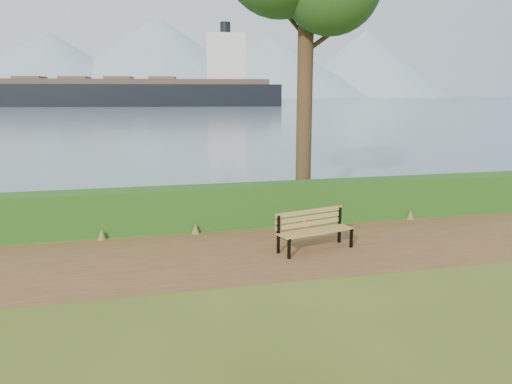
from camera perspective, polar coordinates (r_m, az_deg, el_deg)
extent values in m
plane|color=#444F16|center=(10.06, 0.81, -7.50)|extent=(140.00, 140.00, 0.00)
cube|color=brown|center=(10.33, 0.39, -6.96)|extent=(40.00, 3.40, 0.01)
cube|color=#184513|center=(12.36, -2.22, -1.54)|extent=(32.00, 0.85, 1.00)
cube|color=#486275|center=(269.24, -13.50, 10.22)|extent=(700.00, 510.00, 0.00)
cone|color=#839EAF|center=(408.83, -22.51, 13.29)|extent=(160.00, 160.00, 48.00)
cone|color=#839EAF|center=(415.75, -11.05, 14.84)|extent=(190.00, 190.00, 62.00)
cone|color=#839EAF|center=(424.93, 1.61, 14.14)|extent=(170.00, 170.00, 50.00)
cone|color=#839EAF|center=(466.23, 12.33, 14.12)|extent=(150.00, 150.00, 58.00)
cone|color=#839EAF|center=(439.51, -15.16, 12.69)|extent=(120.00, 120.00, 35.00)
cone|color=#839EAF|center=(460.49, 5.69, 13.24)|extent=(130.00, 130.00, 40.00)
cube|color=black|center=(9.91, 3.79, -6.53)|extent=(0.06, 0.07, 0.42)
cube|color=black|center=(10.19, 2.57, -4.90)|extent=(0.06, 0.07, 0.80)
cube|color=black|center=(10.03, 3.18, -5.24)|extent=(0.17, 0.48, 0.05)
cube|color=black|center=(10.80, 10.83, -5.22)|extent=(0.06, 0.07, 0.42)
cube|color=black|center=(11.05, 9.53, -3.77)|extent=(0.06, 0.07, 0.80)
cube|color=black|center=(10.90, 10.19, -4.05)|extent=(0.17, 0.48, 0.05)
cube|color=#A1743E|center=(10.30, 7.40, -4.71)|extent=(1.64, 0.51, 0.03)
cube|color=#A1743E|center=(10.39, 7.02, -4.56)|extent=(1.64, 0.51, 0.03)
cube|color=#A1743E|center=(10.48, 6.65, -4.41)|extent=(1.64, 0.51, 0.03)
cube|color=#A1743E|center=(10.57, 6.28, -4.26)|extent=(1.64, 0.51, 0.03)
cube|color=#A1743E|center=(10.59, 6.12, -3.61)|extent=(1.63, 0.47, 0.10)
cube|color=#A1743E|center=(10.56, 6.14, -2.93)|extent=(1.63, 0.47, 0.10)
cube|color=#A1743E|center=(10.53, 6.15, -2.24)|extent=(1.63, 0.47, 0.10)
cylinder|color=#362516|center=(13.73, 5.63, 13.52)|extent=(0.42, 0.42, 7.58)
cylinder|color=#362516|center=(13.96, 7.62, 16.91)|extent=(1.11, 0.13, 0.83)
cylinder|color=#362516|center=(13.83, 3.84, 19.24)|extent=(0.86, 0.40, 0.76)
cube|color=black|center=(132.49, -14.13, 10.18)|extent=(76.62, 22.37, 7.57)
cube|color=#503730|center=(132.51, -14.23, 12.10)|extent=(70.45, 20.34, 1.30)
cube|color=silver|center=(131.54, -3.49, 14.97)|extent=(10.88, 10.19, 11.90)
cylinder|color=black|center=(132.19, -3.53, 18.01)|extent=(2.60, 2.60, 3.78)
cube|color=brown|center=(138.07, -24.45, 11.76)|extent=(7.42, 7.97, 0.87)
cube|color=brown|center=(135.09, -20.01, 12.12)|extent=(7.42, 7.97, 0.87)
cube|color=brown|center=(132.93, -15.38, 12.41)|extent=(7.42, 7.97, 0.87)
cube|color=brown|center=(131.62, -10.62, 12.63)|extent=(7.42, 7.97, 0.87)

